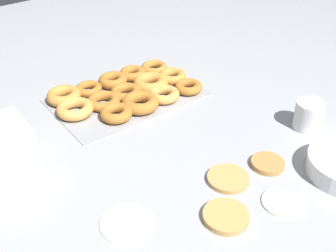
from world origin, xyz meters
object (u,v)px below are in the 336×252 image
(pancake_2, at_px, (228,179))
(donut_tray, at_px, (127,92))
(pancake_1, at_px, (282,202))
(paper_cup, at_px, (309,115))
(pancake_0, at_px, (126,223))
(pancake_4, at_px, (268,164))
(pancake_3, at_px, (226,216))

(pancake_2, height_order, donut_tray, donut_tray)
(pancake_2, bearing_deg, pancake_1, 109.60)
(paper_cup, bearing_deg, donut_tray, -54.63)
(pancake_0, distance_m, pancake_2, 0.28)
(pancake_4, bearing_deg, pancake_3, 17.96)
(pancake_4, distance_m, paper_cup, 0.23)
(pancake_0, height_order, donut_tray, donut_tray)
(pancake_0, relative_size, pancake_2, 1.13)
(pancake_2, bearing_deg, donut_tray, -91.89)
(donut_tray, bearing_deg, pancake_2, 88.11)
(pancake_1, bearing_deg, paper_cup, -151.12)
(pancake_0, height_order, pancake_4, pancake_4)
(pancake_0, xyz_separation_m, donut_tray, (-0.29, -0.46, 0.01))
(pancake_4, relative_size, paper_cup, 1.03)
(pancake_4, bearing_deg, pancake_1, 56.77)
(donut_tray, bearing_deg, pancake_1, 92.84)
(pancake_1, distance_m, pancake_2, 0.14)
(pancake_3, distance_m, donut_tray, 0.59)
(donut_tray, bearing_deg, paper_cup, 125.37)
(pancake_1, bearing_deg, pancake_2, -70.40)
(pancake_1, bearing_deg, pancake_3, -17.49)
(pancake_2, distance_m, paper_cup, 0.34)
(pancake_0, height_order, pancake_3, pancake_3)
(pancake_2, bearing_deg, pancake_4, 170.63)
(pancake_1, xyz_separation_m, paper_cup, (-0.29, -0.16, 0.04))
(pancake_2, relative_size, pancake_3, 1.00)
(pancake_0, relative_size, paper_cup, 1.40)
(pancake_1, xyz_separation_m, pancake_2, (0.05, -0.13, 0.00))
(pancake_3, xyz_separation_m, paper_cup, (-0.43, -0.12, 0.03))
(paper_cup, bearing_deg, pancake_2, 5.11)
(pancake_1, distance_m, pancake_4, 0.13)
(pancake_1, distance_m, pancake_3, 0.14)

